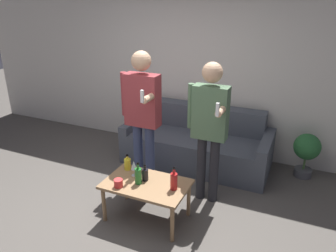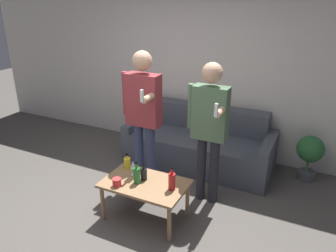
# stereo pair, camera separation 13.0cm
# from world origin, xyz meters

# --- Properties ---
(ground_plane) EXTENTS (16.00, 16.00, 0.00)m
(ground_plane) POSITION_xyz_m (0.00, 0.00, 0.00)
(ground_plane) COLOR #514C47
(wall_back) EXTENTS (8.00, 0.06, 2.70)m
(wall_back) POSITION_xyz_m (0.00, 2.26, 1.35)
(wall_back) COLOR silver
(wall_back) RESTS_ON ground_plane
(couch) EXTENTS (2.13, 0.91, 0.82)m
(couch) POSITION_xyz_m (0.37, 1.77, 0.30)
(couch) COLOR #474C56
(couch) RESTS_ON ground_plane
(coffee_table) EXTENTS (0.92, 0.57, 0.46)m
(coffee_table) POSITION_xyz_m (0.29, 0.25, 0.40)
(coffee_table) COLOR #8E6B47
(coffee_table) RESTS_ON ground_plane
(bottle_orange) EXTENTS (0.08, 0.08, 0.26)m
(bottle_orange) POSITION_xyz_m (0.62, 0.26, 0.56)
(bottle_orange) COLOR #B21E1E
(bottle_orange) RESTS_ON coffee_table
(bottle_green) EXTENTS (0.07, 0.07, 0.25)m
(bottle_green) POSITION_xyz_m (0.22, 0.21, 0.56)
(bottle_green) COLOR #23752D
(bottle_green) RESTS_ON coffee_table
(bottle_dark) EXTENTS (0.08, 0.08, 0.19)m
(bottle_dark) POSITION_xyz_m (-0.05, 0.43, 0.53)
(bottle_dark) COLOR yellow
(bottle_dark) RESTS_ON coffee_table
(bottle_yellow) EXTENTS (0.07, 0.07, 0.18)m
(bottle_yellow) POSITION_xyz_m (0.25, 0.30, 0.53)
(bottle_yellow) COLOR black
(bottle_yellow) RESTS_ON coffee_table
(wine_glass_near) EXTENTS (0.07, 0.07, 0.19)m
(wine_glass_near) POSITION_xyz_m (0.10, 0.34, 0.58)
(wine_glass_near) COLOR silver
(wine_glass_near) RESTS_ON coffee_table
(cup_on_table) EXTENTS (0.10, 0.10, 0.09)m
(cup_on_table) POSITION_xyz_m (0.06, 0.06, 0.50)
(cup_on_table) COLOR red
(cup_on_table) RESTS_ON coffee_table
(person_standing_left) EXTENTS (0.51, 0.45, 1.78)m
(person_standing_left) POSITION_xyz_m (-0.06, 0.87, 1.06)
(person_standing_left) COLOR navy
(person_standing_left) RESTS_ON ground_plane
(person_standing_right) EXTENTS (0.47, 0.43, 1.71)m
(person_standing_right) POSITION_xyz_m (0.79, 0.89, 1.02)
(person_standing_right) COLOR #232328
(person_standing_right) RESTS_ON ground_plane
(potted_plant) EXTENTS (0.36, 0.36, 0.63)m
(potted_plant) POSITION_xyz_m (1.87, 1.96, 0.41)
(potted_plant) COLOR #4C4C51
(potted_plant) RESTS_ON ground_plane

